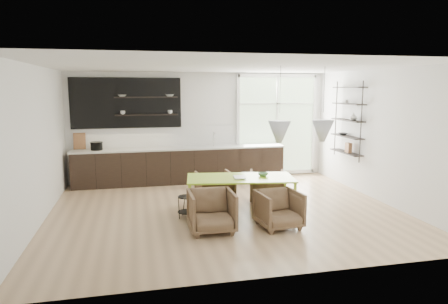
# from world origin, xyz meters

# --- Properties ---
(room) EXTENTS (7.02, 6.01, 2.91)m
(room) POSITION_xyz_m (0.58, 1.10, 1.46)
(room) COLOR tan
(room) RESTS_ON ground
(kitchen_run) EXTENTS (5.54, 0.69, 2.75)m
(kitchen_run) POSITION_xyz_m (-0.70, 2.69, 0.60)
(kitchen_run) COLOR black
(kitchen_run) RESTS_ON ground
(right_shelving) EXTENTS (0.26, 1.22, 1.90)m
(right_shelving) POSITION_xyz_m (3.36, 1.17, 1.65)
(right_shelving) COLOR black
(right_shelving) RESTS_ON ground
(dining_table) EXTENTS (2.19, 1.23, 0.76)m
(dining_table) POSITION_xyz_m (0.23, -0.33, 0.71)
(dining_table) COLOR #A1CF25
(dining_table) RESTS_ON ground
(armchair_back_left) EXTENTS (0.79, 0.81, 0.70)m
(armchair_back_left) POSITION_xyz_m (-0.12, 0.53, 0.35)
(armchair_back_left) COLOR brown
(armchair_back_left) RESTS_ON ground
(armchair_back_right) EXTENTS (0.93, 0.94, 0.69)m
(armchair_back_right) POSITION_xyz_m (1.03, 0.40, 0.35)
(armchair_back_right) COLOR brown
(armchair_back_right) RESTS_ON ground
(armchair_front_left) EXTENTS (0.78, 0.80, 0.73)m
(armchair_front_left) POSITION_xyz_m (-0.50, -1.13, 0.36)
(armchair_front_left) COLOR brown
(armchair_front_left) RESTS_ON ground
(armchair_front_right) EXTENTS (0.80, 0.82, 0.67)m
(armchair_front_right) POSITION_xyz_m (0.71, -1.20, 0.34)
(armchair_front_right) COLOR brown
(armchair_front_right) RESTS_ON ground
(wire_stool) EXTENTS (0.34, 0.34, 0.43)m
(wire_stool) POSITION_xyz_m (-0.84, -0.30, 0.28)
(wire_stool) COLOR black
(wire_stool) RESTS_ON ground
(table_book) EXTENTS (0.26, 0.32, 0.03)m
(table_book) POSITION_xyz_m (0.08, -0.39, 0.77)
(table_book) COLOR white
(table_book) RESTS_ON dining_table
(table_bowl) EXTENTS (0.23, 0.23, 0.06)m
(table_bowl) POSITION_xyz_m (0.70, -0.31, 0.79)
(table_bowl) COLOR #5A8E5F
(table_bowl) RESTS_ON dining_table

